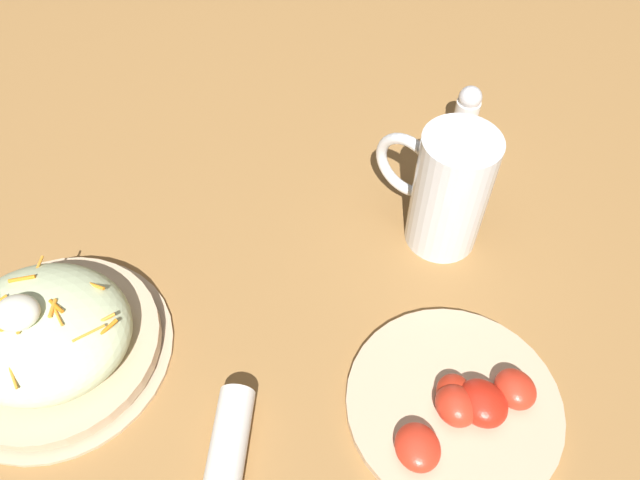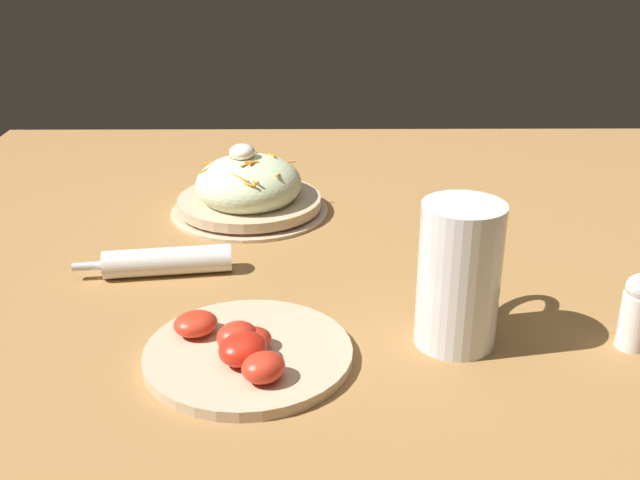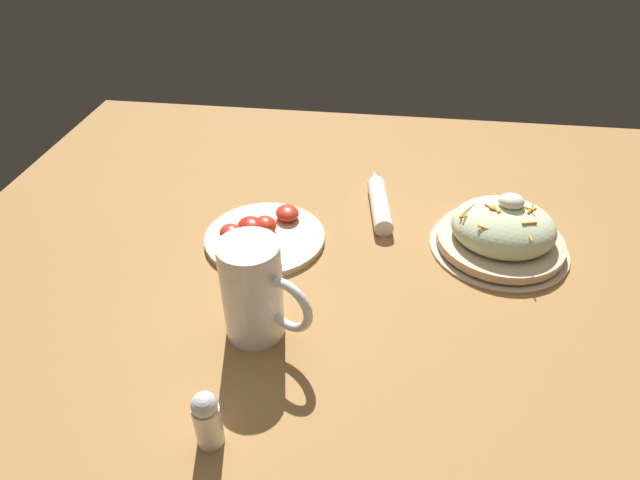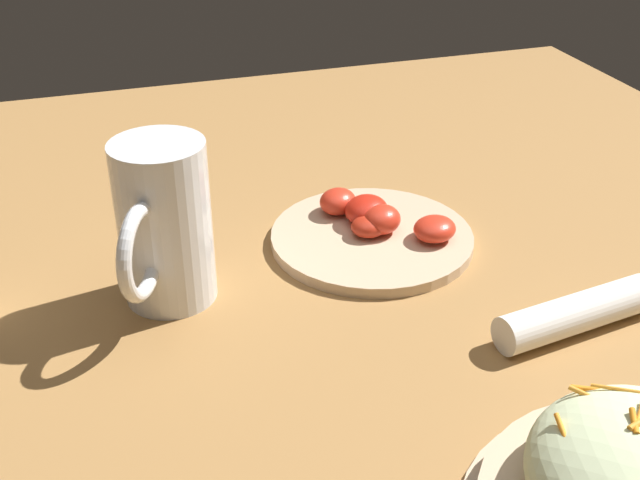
% 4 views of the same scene
% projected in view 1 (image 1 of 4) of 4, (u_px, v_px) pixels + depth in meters
% --- Properties ---
extents(ground_plane, '(1.43, 1.43, 0.00)m').
position_uv_depth(ground_plane, '(329.00, 255.00, 0.70)').
color(ground_plane, '#9E703D').
extents(salad_plate, '(0.23, 0.23, 0.10)m').
position_uv_depth(salad_plate, '(49.00, 337.00, 0.60)').
color(salad_plate, '#D1B28E').
rests_on(salad_plate, ground_plane).
extents(beer_mug, '(0.13, 0.09, 0.15)m').
position_uv_depth(beer_mug, '(447.00, 196.00, 0.67)').
color(beer_mug, white).
rests_on(beer_mug, ground_plane).
extents(napkin_roll, '(0.06, 0.19, 0.03)m').
position_uv_depth(napkin_roll, '(223.00, 476.00, 0.53)').
color(napkin_roll, white).
rests_on(napkin_roll, ground_plane).
extents(tomato_plate, '(0.21, 0.21, 0.04)m').
position_uv_depth(tomato_plate, '(458.00, 405.00, 0.58)').
color(tomato_plate, '#D1B28E').
rests_on(tomato_plate, ground_plane).
extents(salt_shaker, '(0.03, 0.03, 0.08)m').
position_uv_depth(salt_shaker, '(466.00, 113.00, 0.80)').
color(salt_shaker, white).
rests_on(salt_shaker, ground_plane).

